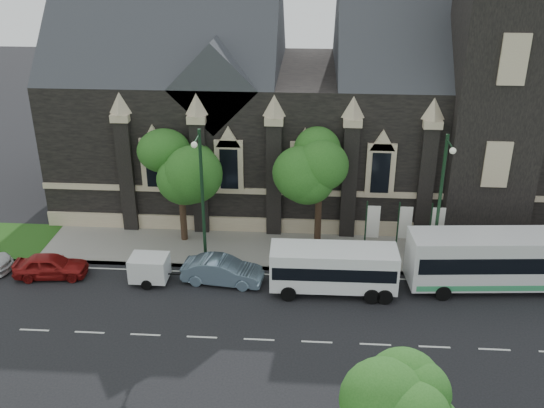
# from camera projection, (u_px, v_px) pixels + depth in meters

# --- Properties ---
(ground) EXTENTS (160.00, 160.00, 0.00)m
(ground) POSITION_uv_depth(u_px,v_px,m) (259.00, 340.00, 31.74)
(ground) COLOR black
(ground) RESTS_ON ground
(sidewalk) EXTENTS (80.00, 5.00, 0.15)m
(sidewalk) POSITION_uv_depth(u_px,v_px,m) (272.00, 250.00, 40.32)
(sidewalk) COLOR gray
(sidewalk) RESTS_ON ground
(museum) EXTENTS (40.00, 17.70, 29.90)m
(museum) POSITION_uv_depth(u_px,v_px,m) (349.00, 95.00, 45.03)
(museum) COLOR black
(museum) RESTS_ON ground
(tree_park_east) EXTENTS (3.40, 3.40, 6.28)m
(tree_park_east) POSITION_uv_depth(u_px,v_px,m) (413.00, 405.00, 20.98)
(tree_park_east) COLOR black
(tree_park_east) RESTS_ON ground
(tree_walk_right) EXTENTS (4.08, 4.08, 7.80)m
(tree_walk_right) POSITION_uv_depth(u_px,v_px,m) (323.00, 163.00, 38.82)
(tree_walk_right) COLOR black
(tree_walk_right) RESTS_ON ground
(tree_walk_left) EXTENTS (3.91, 3.91, 7.64)m
(tree_walk_left) POSITION_uv_depth(u_px,v_px,m) (183.00, 161.00, 39.40)
(tree_walk_left) COLOR black
(tree_walk_left) RESTS_ON ground
(street_lamp_near) EXTENTS (0.36, 1.88, 9.00)m
(street_lamp_near) POSITION_uv_depth(u_px,v_px,m) (441.00, 199.00, 35.42)
(street_lamp_near) COLOR #16331E
(street_lamp_near) RESTS_ON ground
(street_lamp_mid) EXTENTS (0.36, 1.88, 9.00)m
(street_lamp_mid) POSITION_uv_depth(u_px,v_px,m) (202.00, 193.00, 36.28)
(street_lamp_mid) COLOR #16331E
(street_lamp_mid) RESTS_ON ground
(banner_flag_left) EXTENTS (0.90, 0.10, 4.00)m
(banner_flag_left) POSITION_uv_depth(u_px,v_px,m) (370.00, 225.00, 38.51)
(banner_flag_left) COLOR #16331E
(banner_flag_left) RESTS_ON ground
(banner_flag_center) EXTENTS (0.90, 0.10, 4.00)m
(banner_flag_center) POSITION_uv_depth(u_px,v_px,m) (402.00, 226.00, 38.39)
(banner_flag_center) COLOR #16331E
(banner_flag_center) RESTS_ON ground
(banner_flag_right) EXTENTS (0.90, 0.10, 4.00)m
(banner_flag_right) POSITION_uv_depth(u_px,v_px,m) (435.00, 227.00, 38.27)
(banner_flag_right) COLOR #16331E
(banner_flag_right) RESTS_ON ground
(tour_coach) EXTENTS (12.22, 3.57, 3.52)m
(tour_coach) POSITION_uv_depth(u_px,v_px,m) (513.00, 260.00, 35.47)
(tour_coach) COLOR silver
(tour_coach) RESTS_ON ground
(shuttle_bus) EXTENTS (7.30, 2.64, 2.81)m
(shuttle_bus) POSITION_uv_depth(u_px,v_px,m) (334.00, 267.00, 35.26)
(shuttle_bus) COLOR white
(shuttle_bus) RESTS_ON ground
(box_trailer) EXTENTS (3.23, 1.89, 1.72)m
(box_trailer) POSITION_uv_depth(u_px,v_px,m) (149.00, 268.00, 36.45)
(box_trailer) COLOR silver
(box_trailer) RESTS_ON ground
(sedan) EXTENTS (4.99, 2.21, 1.59)m
(sedan) POSITION_uv_depth(u_px,v_px,m) (223.00, 271.00, 36.49)
(sedan) COLOR gray
(sedan) RESTS_ON ground
(car_far_red) EXTENTS (4.53, 2.18, 1.49)m
(car_far_red) POSITION_uv_depth(u_px,v_px,m) (51.00, 266.00, 37.12)
(car_far_red) COLOR maroon
(car_far_red) RESTS_ON ground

